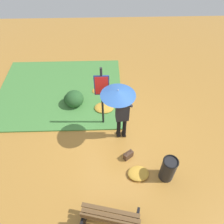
{
  "coord_description": "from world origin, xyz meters",
  "views": [
    {
      "loc": [
        0.24,
        4.14,
        5.77
      ],
      "look_at": [
        0.1,
        -0.39,
        0.85
      ],
      "focal_mm": 34.77,
      "sensor_mm": 36.0,
      "label": 1
    }
  ],
  "objects_px": {
    "person_with_umbrella": "(120,103)",
    "handbag": "(128,155)",
    "park_bench": "(111,218)",
    "info_sign_post": "(102,92)",
    "trash_bin": "(168,169)"
  },
  "relations": [
    {
      "from": "person_with_umbrella",
      "to": "handbag",
      "type": "height_order",
      "value": "person_with_umbrella"
    },
    {
      "from": "park_bench",
      "to": "info_sign_post",
      "type": "bearing_deg",
      "value": -87.08
    },
    {
      "from": "park_bench",
      "to": "person_with_umbrella",
      "type": "bearing_deg",
      "value": -97.26
    },
    {
      "from": "handbag",
      "to": "trash_bin",
      "type": "xyz_separation_m",
      "value": [
        -1.01,
        0.65,
        0.29
      ]
    },
    {
      "from": "trash_bin",
      "to": "person_with_umbrella",
      "type": "bearing_deg",
      "value": -49.18
    },
    {
      "from": "person_with_umbrella",
      "to": "trash_bin",
      "type": "height_order",
      "value": "person_with_umbrella"
    },
    {
      "from": "person_with_umbrella",
      "to": "trash_bin",
      "type": "bearing_deg",
      "value": 130.82
    },
    {
      "from": "info_sign_post",
      "to": "handbag",
      "type": "xyz_separation_m",
      "value": [
        -0.74,
        1.38,
        -1.32
      ]
    },
    {
      "from": "handbag",
      "to": "park_bench",
      "type": "xyz_separation_m",
      "value": [
        0.58,
        1.84,
        0.28
      ]
    },
    {
      "from": "person_with_umbrella",
      "to": "park_bench",
      "type": "relative_size",
      "value": 1.44
    },
    {
      "from": "info_sign_post",
      "to": "park_bench",
      "type": "height_order",
      "value": "info_sign_post"
    },
    {
      "from": "handbag",
      "to": "park_bench",
      "type": "bearing_deg",
      "value": 72.48
    },
    {
      "from": "info_sign_post",
      "to": "park_bench",
      "type": "distance_m",
      "value": 3.39
    },
    {
      "from": "park_bench",
      "to": "trash_bin",
      "type": "distance_m",
      "value": 1.99
    },
    {
      "from": "info_sign_post",
      "to": "trash_bin",
      "type": "distance_m",
      "value": 2.87
    }
  ]
}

